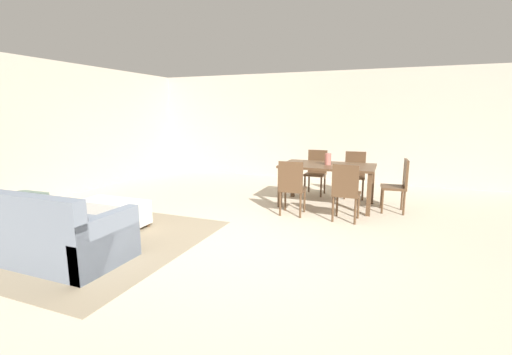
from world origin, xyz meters
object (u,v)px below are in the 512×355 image
at_px(dining_chair_near_left, 292,185).
at_px(dining_chair_near_right, 346,189).
at_px(dining_chair_head_east, 399,183).
at_px(book_on_ottoman, 115,200).
at_px(couch, 40,234).
at_px(ottoman_table, 114,212).
at_px(dining_table, 328,169).
at_px(vase_centerpiece, 328,159).
at_px(dining_chair_far_left, 316,169).
at_px(dining_chair_far_right, 355,172).

xyz_separation_m(dining_chair_near_left, dining_chair_near_right, (0.87, -0.02, 0.00)).
relative_size(dining_chair_head_east, book_on_ottoman, 3.54).
bearing_deg(couch, dining_chair_near_left, 50.35).
relative_size(couch, book_on_ottoman, 7.95).
relative_size(couch, dining_chair_near_right, 2.25).
xyz_separation_m(ottoman_table, dining_table, (2.73, 2.42, 0.44)).
bearing_deg(vase_centerpiece, dining_chair_far_left, 114.28).
bearing_deg(dining_chair_far_right, ottoman_table, -133.70).
relative_size(ottoman_table, dining_chair_near_left, 1.11).
height_order(ottoman_table, dining_chair_head_east, dining_chair_head_east).
relative_size(couch, dining_chair_head_east, 2.25).
bearing_deg(dining_chair_head_east, ottoman_table, -148.54).
bearing_deg(dining_chair_near_right, dining_chair_far_left, 115.47).
relative_size(dining_chair_near_left, dining_chair_near_right, 1.00).
bearing_deg(ottoman_table, dining_chair_near_left, 34.03).
bearing_deg(dining_chair_near_left, dining_chair_far_left, 88.57).
xyz_separation_m(couch, dining_chair_far_right, (3.10, 4.46, 0.23)).
distance_m(ottoman_table, dining_chair_head_east, 4.63).
bearing_deg(dining_chair_far_left, vase_centerpiece, -65.72).
bearing_deg(vase_centerpiece, dining_chair_near_left, -115.71).
xyz_separation_m(dining_table, dining_chair_far_left, (-0.38, 0.86, -0.15)).
height_order(dining_table, dining_chair_far_left, dining_chair_far_left).
bearing_deg(couch, dining_chair_near_right, 40.92).
height_order(couch, book_on_ottoman, couch).
bearing_deg(dining_chair_far_left, dining_chair_head_east, -28.39).
bearing_deg(dining_chair_far_right, dining_table, -115.29).
height_order(vase_centerpiece, book_on_ottoman, vase_centerpiece).
height_order(ottoman_table, dining_chair_far_right, dining_chair_far_right).
distance_m(couch, dining_chair_head_east, 5.33).
height_order(dining_table, book_on_ottoman, dining_table).
relative_size(couch, dining_table, 1.25).
xyz_separation_m(dining_chair_far_left, dining_chair_far_right, (0.79, -0.01, 0.00)).
height_order(couch, dining_chair_near_left, dining_chair_near_left).
bearing_deg(dining_chair_far_left, ottoman_table, -125.54).
distance_m(couch, dining_chair_far_left, 5.04).
bearing_deg(book_on_ottoman, dining_table, 42.49).
distance_m(dining_chair_near_left, dining_chair_head_east, 1.86).
bearing_deg(dining_table, vase_centerpiece, 104.85).
height_order(dining_table, dining_chair_far_right, dining_chair_far_right).
bearing_deg(dining_table, dining_chair_far_left, 114.18).
bearing_deg(dining_chair_head_east, vase_centerpiece, 179.03).
relative_size(dining_chair_far_right, vase_centerpiece, 4.44).
bearing_deg(couch, ottoman_table, 91.29).
bearing_deg(dining_chair_near_right, ottoman_table, -154.15).
bearing_deg(dining_chair_near_left, couch, -129.65).
height_order(couch, vase_centerpiece, vase_centerpiece).
distance_m(dining_chair_far_left, dining_chair_head_east, 1.82).
relative_size(ottoman_table, dining_chair_near_right, 1.11).
distance_m(dining_table, dining_chair_near_left, 0.98).
xyz_separation_m(dining_chair_far_right, vase_centerpiece, (-0.40, -0.84, 0.34)).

